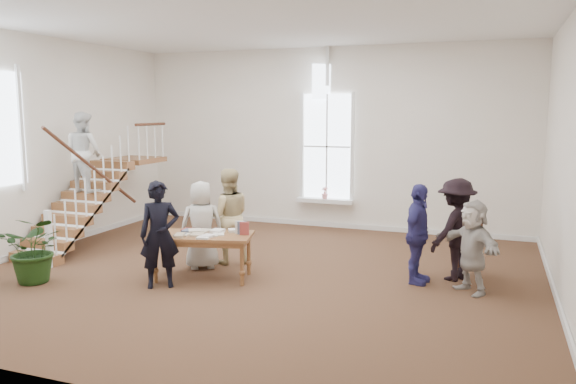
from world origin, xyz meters
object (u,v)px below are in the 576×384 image
at_px(police_officer, 160,234).
at_px(floor_plant, 35,249).
at_px(woman_cluster_a, 418,234).
at_px(side_chair, 469,245).
at_px(library_table, 203,239).
at_px(person_yellow, 228,216).
at_px(woman_cluster_c, 472,246).
at_px(woman_cluster_b, 456,229).
at_px(elderly_woman, 202,225).

height_order(police_officer, floor_plant, police_officer).
height_order(woman_cluster_a, side_chair, woman_cluster_a).
relative_size(library_table, person_yellow, 1.01).
xyz_separation_m(woman_cluster_a, woman_cluster_c, (0.90, -0.20, -0.09)).
xyz_separation_m(library_table, woman_cluster_b, (4.18, 1.50, 0.18)).
xyz_separation_m(woman_cluster_b, side_chair, (0.22, 0.35, -0.33)).
height_order(woman_cluster_a, woman_cluster_b, woman_cluster_b).
bearing_deg(woman_cluster_b, elderly_woman, -45.34).
height_order(woman_cluster_a, woman_cluster_c, woman_cluster_a).
distance_m(person_yellow, side_chair, 4.52).
bearing_deg(woman_cluster_b, library_table, -36.88).
height_order(library_table, woman_cluster_b, woman_cluster_b).
distance_m(police_officer, woman_cluster_a, 4.37).
distance_m(library_table, woman_cluster_b, 4.44).
xyz_separation_m(library_table, police_officer, (-0.44, -0.65, 0.18)).
distance_m(police_officer, elderly_woman, 1.26).
bearing_deg(elderly_woman, library_table, 87.66).
xyz_separation_m(person_yellow, floor_plant, (-2.56, -2.28, -0.34)).
bearing_deg(woman_cluster_c, side_chair, 141.66).
bearing_deg(side_chair, woman_cluster_b, -126.51).
relative_size(woman_cluster_a, woman_cluster_c, 1.12).
distance_m(library_table, side_chair, 4.78).
height_order(woman_cluster_c, side_chair, woman_cluster_c).
bearing_deg(floor_plant, police_officer, 13.69).
distance_m(police_officer, woman_cluster_c, 5.15).
bearing_deg(person_yellow, woman_cluster_b, 153.01).
bearing_deg(library_table, woman_cluster_c, -3.54).
bearing_deg(person_yellow, woman_cluster_a, 146.81).
height_order(woman_cluster_c, floor_plant, woman_cluster_c).
relative_size(elderly_woman, woman_cluster_a, 0.96).
height_order(library_table, police_officer, police_officer).
bearing_deg(elderly_woman, woman_cluster_b, 158.92).
bearing_deg(woman_cluster_b, woman_cluster_a, -19.74).
bearing_deg(woman_cluster_c, police_officer, -115.72).
xyz_separation_m(library_table, person_yellow, (-0.04, 1.10, 0.21)).
bearing_deg(police_officer, woman_cluster_a, -11.03).
distance_m(library_table, police_officer, 0.81).
height_order(police_officer, woman_cluster_a, police_officer).
distance_m(woman_cluster_a, floor_plant, 6.58).
bearing_deg(side_chair, person_yellow, -174.65).
height_order(police_officer, person_yellow, person_yellow).
height_order(elderly_woman, floor_plant, elderly_woman).
bearing_deg(library_table, police_officer, -138.51).
bearing_deg(police_officer, library_table, 21.80).
bearing_deg(woman_cluster_a, elderly_woman, 105.42).
bearing_deg(elderly_woman, woman_cluster_a, 154.21).
distance_m(woman_cluster_b, woman_cluster_c, 0.73).
bearing_deg(library_table, elderly_woman, 105.74).
relative_size(woman_cluster_a, side_chair, 1.71).
height_order(library_table, elderly_woman, elderly_woman).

